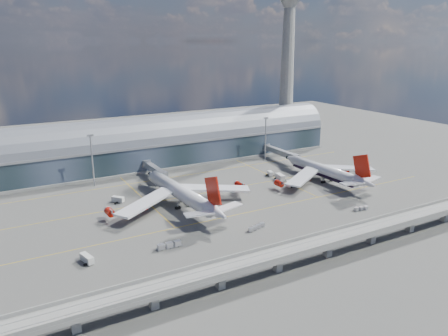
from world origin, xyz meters
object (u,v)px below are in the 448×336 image
airliner_left (182,193)px  cargo_train_0 (169,245)px  control_tower (287,67)px  floodlight_mast_right (265,138)px  service_truck_1 (195,201)px  cargo_train_2 (361,208)px  airliner_right (325,171)px  cargo_train_1 (257,227)px  service_truck_0 (87,259)px  service_truck_4 (270,174)px  service_truck_2 (295,183)px  service_truck_5 (118,199)px  floodlight_mast_left (92,159)px  service_truck_3 (280,177)px

airliner_left → cargo_train_0: 39.35m
control_tower → floodlight_mast_right: 58.76m
service_truck_1 → cargo_train_2: service_truck_1 is taller
floodlight_mast_right → cargo_train_0: bearing=-139.6°
airliner_right → cargo_train_1: (-62.36, -32.60, -4.34)m
service_truck_1 → cargo_train_1: service_truck_1 is taller
service_truck_0 → service_truck_4: size_ratio=1.36×
cargo_train_1 → cargo_train_0: bearing=104.4°
cargo_train_2 → airliner_left: bearing=46.8°
airliner_left → cargo_train_0: airliner_left is taller
airliner_left → service_truck_2: (58.57, -1.76, -4.31)m
cargo_train_1 → control_tower: bearing=-24.1°
cargo_train_1 → service_truck_1: bearing=30.8°
service_truck_0 → service_truck_5: bearing=49.6°
control_tower → airliner_left: size_ratio=1.50×
floodlight_mast_left → airliner_left: (26.51, -45.81, -7.67)m
service_truck_1 → cargo_train_2: bearing=-101.2°
airliner_left → cargo_train_2: (63.46, -40.18, -5.19)m
floodlight_mast_left → service_truck_0: floodlight_mast_left is taller
service_truck_2 → cargo_train_2: bearing=-172.6°
airliner_right → service_truck_1: size_ratio=11.77×
floodlight_mast_right → airliner_left: bearing=-148.1°
floodlight_mast_left → service_truck_4: bearing=-18.2°
floodlight_mast_right → service_truck_1: (-67.51, -45.83, -12.23)m
service_truck_5 → cargo_train_0: service_truck_5 is taller
control_tower → cargo_train_2: size_ratio=15.11×
floodlight_mast_left → cargo_train_0: bearing=-85.2°
airliner_left → service_truck_0: 55.71m
service_truck_0 → service_truck_2: (105.10, 28.52, 0.33)m
service_truck_1 → service_truck_3: (52.11, 9.51, 0.22)m
floodlight_mast_right → cargo_train_2: size_ratio=3.77×
service_truck_0 → service_truck_4: service_truck_0 is taller
airliner_left → service_truck_0: size_ratio=10.58×
cargo_train_1 → cargo_train_2: 48.89m
floodlight_mast_right → cargo_train_2: floodlight_mast_right is taller
airliner_left → service_truck_5: airliner_left is taller
cargo_train_0 → cargo_train_2: bearing=-96.0°
airliner_left → service_truck_2: airliner_left is taller
control_tower → cargo_train_2: control_tower is taller
service_truck_4 → cargo_train_2: (5.42, -58.28, -0.50)m
cargo_train_0 → cargo_train_2: cargo_train_0 is taller
service_truck_5 → service_truck_1: bearing=-74.4°
floodlight_mast_right → floodlight_mast_left: bearing=180.0°
airliner_left → service_truck_5: (-22.71, 18.34, -4.63)m
service_truck_1 → service_truck_3: service_truck_3 is taller
service_truck_0 → service_truck_5: (23.82, 48.62, 0.01)m
service_truck_2 → cargo_train_0: service_truck_2 is taller
airliner_left → cargo_train_2: bearing=-36.0°
cargo_train_0 → service_truck_2: bearing=-69.4°
airliner_left → airliner_right: (77.21, -2.36, -0.87)m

